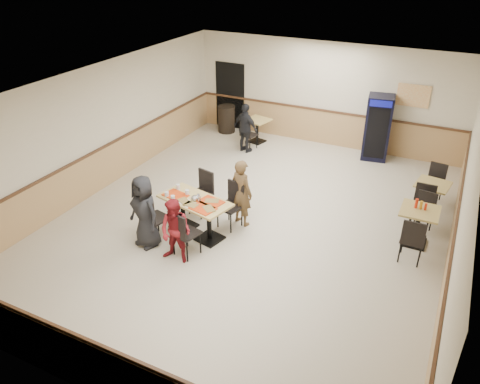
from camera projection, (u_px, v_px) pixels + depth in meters
The scene contains 20 objects.
ground at pixel (252, 221), 10.30m from camera, with size 10.00×10.00×0.00m, color beige.
room_shell at pixel (363, 168), 11.34m from camera, with size 10.00×10.00×10.00m.
main_table at pixel (195, 211), 9.63m from camera, with size 1.64×1.07×0.81m.
main_chairs at pixel (194, 211), 9.68m from camera, with size 1.70×2.02×1.02m.
diner_woman_left at pixel (145, 212), 9.17m from camera, with size 0.75×0.49×1.53m, color black.
diner_woman_right at pixel (176, 232), 8.74m from camera, with size 0.64×0.50×1.32m, color maroon.
diner_man_opposite at pixel (242, 193), 9.89m from camera, with size 0.55×0.36×1.50m, color brown.
lone_diner at pixel (246, 128), 13.31m from camera, with size 0.84×0.35×1.43m, color black.
tabletop_clutter at pixel (194, 200), 9.43m from camera, with size 1.34×0.75×0.12m.
side_table_near at pixel (418, 221), 9.31m from camera, with size 0.73×0.73×0.78m.
side_table_near_chair_south at pixel (413, 238), 8.83m from camera, with size 0.46×0.46×0.99m, color black, non-canonical shape.
side_table_near_chair_north at pixel (422, 208), 9.82m from camera, with size 0.46×0.46×0.99m, color black, non-canonical shape.
side_table_far at pixel (431, 193), 10.39m from camera, with size 0.78×0.78×0.74m.
side_table_far_chair_south at pixel (427, 206), 9.94m from camera, with size 0.43×0.43×0.93m, color black, non-canonical shape.
side_table_far_chair_north at pixel (434, 183), 10.87m from camera, with size 0.43×0.43×0.93m, color black, non-canonical shape.
condiment_caddy at pixel (420, 205), 9.20m from camera, with size 0.23×0.06×0.20m.
back_table at pixel (257, 127), 14.07m from camera, with size 0.81×0.81×0.72m.
back_table_chair_lone at pixel (249, 134), 13.63m from camera, with size 0.42×0.42×0.91m, color black, non-canonical shape.
pepsi_cooler at pixel (377, 128), 12.84m from camera, with size 0.78×0.78×1.80m.
trash_bin at pixel (226, 119), 14.85m from camera, with size 0.54×0.54×0.85m, color black.
Camera 1 is at (3.62, -7.95, 5.50)m, focal length 35.00 mm.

